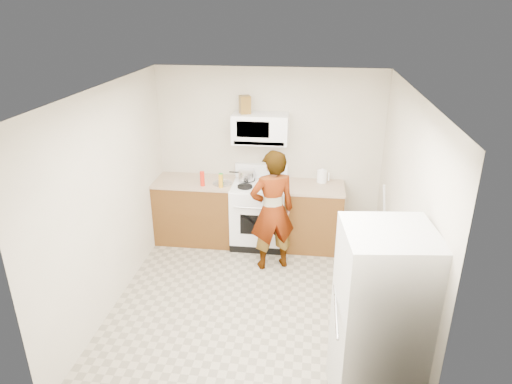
% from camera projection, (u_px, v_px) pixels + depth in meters
% --- Properties ---
extents(floor, '(3.60, 3.60, 0.00)m').
position_uv_depth(floor, '(252.00, 303.00, 5.40)').
color(floor, gray).
rests_on(floor, ground).
extents(back_wall, '(3.20, 0.02, 2.50)m').
position_uv_depth(back_wall, '(269.00, 156.00, 6.56)').
color(back_wall, beige).
rests_on(back_wall, floor).
extents(right_wall, '(0.02, 3.60, 2.50)m').
position_uv_depth(right_wall, '(403.00, 215.00, 4.73)').
color(right_wall, beige).
rests_on(right_wall, floor).
extents(cabinet_left, '(1.12, 0.62, 0.90)m').
position_uv_depth(cabinet_left, '(196.00, 211.00, 6.71)').
color(cabinet_left, brown).
rests_on(cabinet_left, floor).
extents(counter_left, '(1.14, 0.64, 0.03)m').
position_uv_depth(counter_left, '(194.00, 182.00, 6.54)').
color(counter_left, tan).
rests_on(counter_left, cabinet_left).
extents(cabinet_right, '(0.80, 0.62, 0.90)m').
position_uv_depth(cabinet_right, '(313.00, 218.00, 6.51)').
color(cabinet_right, brown).
rests_on(cabinet_right, floor).
extents(counter_right, '(0.82, 0.64, 0.03)m').
position_uv_depth(counter_right, '(315.00, 187.00, 6.33)').
color(counter_right, tan).
rests_on(counter_right, cabinet_right).
extents(gas_range, '(0.76, 0.65, 1.13)m').
position_uv_depth(gas_range, '(259.00, 213.00, 6.58)').
color(gas_range, white).
rests_on(gas_range, floor).
extents(microwave, '(0.76, 0.38, 0.40)m').
position_uv_depth(microwave, '(260.00, 128.00, 6.23)').
color(microwave, white).
rests_on(microwave, back_wall).
extents(person, '(0.70, 0.59, 1.63)m').
position_uv_depth(person, '(272.00, 211.00, 5.86)').
color(person, tan).
rests_on(person, floor).
extents(fridge, '(0.77, 0.77, 1.70)m').
position_uv_depth(fridge, '(380.00, 323.00, 3.75)').
color(fridge, silver).
rests_on(fridge, floor).
extents(kettle, '(0.18, 0.18, 0.17)m').
position_uv_depth(kettle, '(322.00, 176.00, 6.44)').
color(kettle, white).
rests_on(kettle, counter_right).
extents(jug, '(0.18, 0.18, 0.24)m').
position_uv_depth(jug, '(245.00, 105.00, 6.14)').
color(jug, brown).
rests_on(jug, microwave).
extents(saucepan, '(0.29, 0.29, 0.12)m').
position_uv_depth(saucepan, '(246.00, 175.00, 6.49)').
color(saucepan, silver).
rests_on(saucepan, gas_range).
extents(tray, '(0.26, 0.18, 0.05)m').
position_uv_depth(tray, '(263.00, 187.00, 6.26)').
color(tray, white).
rests_on(tray, gas_range).
extents(bottle_spray, '(0.06, 0.06, 0.21)m').
position_uv_depth(bottle_spray, '(202.00, 179.00, 6.30)').
color(bottle_spray, red).
rests_on(bottle_spray, counter_left).
extents(bottle_hot_sauce, '(0.08, 0.08, 0.18)m').
position_uv_depth(bottle_hot_sauce, '(221.00, 181.00, 6.25)').
color(bottle_hot_sauce, orange).
rests_on(bottle_hot_sauce, counter_left).
extents(bottle_green_cap, '(0.06, 0.06, 0.19)m').
position_uv_depth(bottle_green_cap, '(221.00, 180.00, 6.29)').
color(bottle_green_cap, '#18872A').
rests_on(bottle_green_cap, counter_left).
extents(pot_lid, '(0.30, 0.30, 0.01)m').
position_uv_depth(pot_lid, '(223.00, 183.00, 6.41)').
color(pot_lid, white).
rests_on(pot_lid, counter_left).
extents(broom, '(0.20, 0.21, 1.24)m').
position_uv_depth(broom, '(385.00, 228.00, 5.83)').
color(broom, silver).
rests_on(broom, floor).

